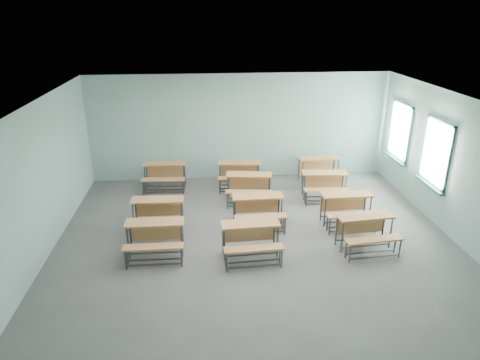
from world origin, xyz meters
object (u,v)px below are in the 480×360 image
object	(u,v)px
desk_unit_r1c2	(347,205)
desk_unit_r2c2	(325,182)
desk_unit_r0c2	(366,228)
desk_unit_r3c1	(239,171)
desk_unit_r0c0	(155,234)
desk_unit_r1c0	(157,210)
desk_unit_r0c1	(251,236)
desk_unit_r1c1	(258,207)
desk_unit_r2c1	(249,184)
desk_unit_r3c0	(164,172)
desk_unit_r3c2	(320,166)

from	to	relation	value
desk_unit_r1c2	desk_unit_r2c2	bearing A→B (deg)	94.26
desk_unit_r1c2	desk_unit_r0c2	bearing A→B (deg)	-89.05
desk_unit_r3c1	desk_unit_r1c2	bearing A→B (deg)	-42.67
desk_unit_r0c0	desk_unit_r1c0	distance (m)	1.17
desk_unit_r0c1	desk_unit_r1c1	distance (m)	1.43
desk_unit_r2c1	desk_unit_r3c0	size ratio (longest dim) A/B	1.04
desk_unit_r1c2	desk_unit_r1c1	bearing A→B (deg)	176.53
desk_unit_r2c1	desk_unit_r3c0	world-z (taller)	same
desk_unit_r1c1	desk_unit_r3c1	world-z (taller)	same
desk_unit_r0c1	desk_unit_r3c1	xyz separation A→B (m)	(0.10, 3.85, 0.00)
desk_unit_r1c1	desk_unit_r3c2	size ratio (longest dim) A/B	0.97
desk_unit_r3c0	desk_unit_r3c2	xyz separation A→B (m)	(4.63, 0.09, 0.00)
desk_unit_r1c1	desk_unit_r3c1	distance (m)	2.48
desk_unit_r3c0	desk_unit_r1c2	bearing A→B (deg)	-27.48
desk_unit_r2c1	desk_unit_r3c2	bearing A→B (deg)	34.37
desk_unit_r1c0	desk_unit_r2c2	xyz separation A→B (m)	(4.41, 1.38, 0.00)
desk_unit_r1c1	desk_unit_r3c0	distance (m)	3.52
desk_unit_r0c0	desk_unit_r1c1	xyz separation A→B (m)	(2.34, 1.14, 0.00)
desk_unit_r3c1	desk_unit_r3c0	bearing A→B (deg)	-178.36
desk_unit_r0c1	desk_unit_r0c2	xyz separation A→B (m)	(2.53, 0.13, 0.00)
desk_unit_r1c2	desk_unit_r2c1	xyz separation A→B (m)	(-2.23, 1.55, 0.00)
desk_unit_r0c0	desk_unit_r0c1	distance (m)	2.02
desk_unit_r3c0	desk_unit_r0c1	bearing A→B (deg)	-59.57
desk_unit_r0c0	desk_unit_r2c2	size ratio (longest dim) A/B	0.95
desk_unit_r2c2	desk_unit_r3c0	world-z (taller)	same
desk_unit_r2c1	desk_unit_r3c2	world-z (taller)	same
desk_unit_r0c2	desk_unit_r3c2	world-z (taller)	same
desk_unit_r1c2	desk_unit_r3c1	distance (m)	3.51
desk_unit_r0c1	desk_unit_r0c2	distance (m)	2.54
desk_unit_r3c1	desk_unit_r0c1	bearing A→B (deg)	-87.21
desk_unit_r0c0	desk_unit_r1c2	size ratio (longest dim) A/B	0.99
desk_unit_r2c2	desk_unit_r3c2	bearing A→B (deg)	86.06
desk_unit_r2c2	desk_unit_r3c2	world-z (taller)	same
desk_unit_r1c0	desk_unit_r0c2	bearing A→B (deg)	-13.82
desk_unit_r2c1	desk_unit_r3c1	bearing A→B (deg)	106.46
desk_unit_r1c0	desk_unit_r3c2	distance (m)	5.30
desk_unit_r0c0	desk_unit_r0c1	world-z (taller)	same
desk_unit_r0c2	desk_unit_r3c1	size ratio (longest dim) A/B	1.01
desk_unit_r0c1	desk_unit_r1c2	bearing A→B (deg)	24.57
desk_unit_r0c2	desk_unit_r0c0	bearing A→B (deg)	173.30
desk_unit_r0c1	desk_unit_r3c2	bearing A→B (deg)	54.89
desk_unit_r2c1	desk_unit_r3c1	xyz separation A→B (m)	(-0.17, 1.01, 0.00)
desk_unit_r0c2	desk_unit_r1c2	world-z (taller)	same
desk_unit_r1c0	desk_unit_r3c0	xyz separation A→B (m)	(-0.02, 2.54, 0.00)
desk_unit_r0c0	desk_unit_r0c1	xyz separation A→B (m)	(2.01, -0.24, 0.00)
desk_unit_r0c2	desk_unit_r2c2	world-z (taller)	same
desk_unit_r3c0	desk_unit_r0c0	bearing A→B (deg)	-86.20
desk_unit_r1c0	desk_unit_r2c2	bearing A→B (deg)	19.18
desk_unit_r1c2	desk_unit_r2c2	world-z (taller)	same
desk_unit_r1c0	desk_unit_r3c0	distance (m)	2.54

